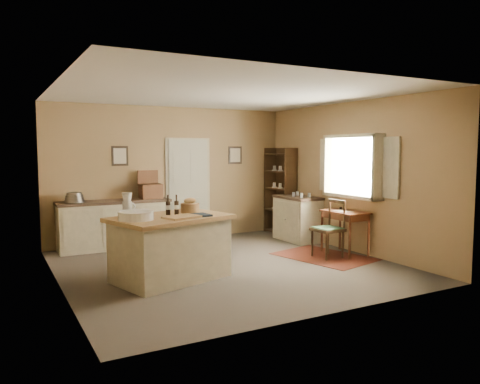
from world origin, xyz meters
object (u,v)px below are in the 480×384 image
object	(u,v)px
work_island	(170,246)
shelving_unit	(282,191)
sideboard	(115,223)
writing_desk	(345,217)
desk_chair	(328,230)
right_cabinet	(297,218)

from	to	relation	value
work_island	shelving_unit	bearing A→B (deg)	17.84
work_island	shelving_unit	world-z (taller)	shelving_unit
sideboard	shelving_unit	distance (m)	3.62
work_island	writing_desk	bearing A→B (deg)	-15.00
work_island	sideboard	world-z (taller)	work_island
desk_chair	sideboard	bearing A→B (deg)	137.54
work_island	writing_desk	xyz separation A→B (m)	(3.26, 0.07, 0.18)
right_cabinet	shelving_unit	xyz separation A→B (m)	(0.15, 0.81, 0.48)
desk_chair	shelving_unit	distance (m)	2.41
desk_chair	work_island	bearing A→B (deg)	177.52
sideboard	right_cabinet	world-z (taller)	sideboard
writing_desk	right_cabinet	distance (m)	1.44
sideboard	writing_desk	bearing A→B (deg)	-35.37
right_cabinet	work_island	bearing A→B (deg)	-155.32
work_island	right_cabinet	xyz separation A→B (m)	(3.26, 1.50, -0.02)
right_cabinet	desk_chair	bearing A→B (deg)	-106.11
writing_desk	right_cabinet	world-z (taller)	right_cabinet
writing_desk	shelving_unit	distance (m)	2.26
desk_chair	shelving_unit	xyz separation A→B (m)	(0.58, 2.30, 0.46)
shelving_unit	writing_desk	bearing A→B (deg)	-93.83
sideboard	right_cabinet	xyz separation A→B (m)	(3.44, -1.01, -0.02)
writing_desk	desk_chair	world-z (taller)	desk_chair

